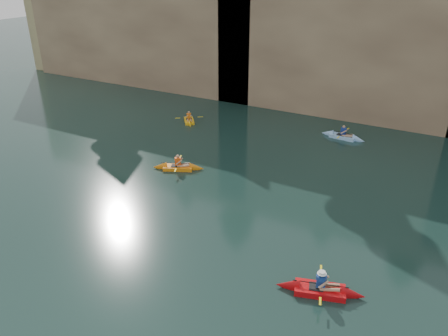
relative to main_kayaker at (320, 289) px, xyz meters
The scene contains 10 objects.
ground 6.09m from the main_kayaker, behind, with size 160.00×160.00×0.00m, color black.
cliff 30.13m from the main_kayaker, 101.71° to the left, with size 70.00×16.00×12.00m, color tan.
cliff_slab_west 34.15m from the main_kayaker, 140.35° to the left, with size 26.00×2.40×10.56m, color tan.
cliff_slab_center 22.60m from the main_kayaker, 100.52° to the left, with size 24.00×2.40×11.40m, color tan.
sea_cave_west 31.87m from the main_kayaker, 138.96° to the left, with size 4.50×1.00×4.00m, color black.
sea_cave_center 23.21m from the main_kayaker, 115.57° to the left, with size 3.50×1.00×3.20m, color black.
main_kayaker is the anchor object (origin of this frame).
kayaker_orange 12.88m from the main_kayaker, 149.39° to the left, with size 3.19×2.20×1.21m.
kayaker_yellow 20.78m from the main_kayaker, 137.02° to the left, with size 2.21×2.56×1.11m.
kayaker_ltblue_mid 16.96m from the main_kayaker, 102.02° to the left, with size 3.27×2.42×1.23m.
Camera 1 is at (9.09, -12.34, 11.77)m, focal length 35.00 mm.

